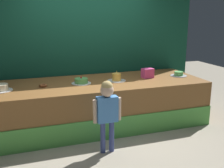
% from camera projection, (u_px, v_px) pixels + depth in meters
% --- Properties ---
extents(ground_plane, '(12.00, 12.00, 0.00)m').
position_uv_depth(ground_plane, '(111.00, 139.00, 4.26)').
color(ground_plane, '#ADA38E').
extents(stage_platform, '(3.73, 1.34, 0.78)m').
position_uv_depth(stage_platform, '(99.00, 103.00, 4.77)').
color(stage_platform, brown).
rests_on(stage_platform, ground_plane).
extents(curtain_backdrop, '(4.47, 0.08, 2.84)m').
position_uv_depth(curtain_backdrop, '(88.00, 41.00, 5.22)').
color(curtain_backdrop, '#144C38').
rests_on(curtain_backdrop, ground_plane).
extents(child_figure, '(0.41, 0.19, 1.05)m').
position_uv_depth(child_figure, '(107.00, 107.00, 3.70)').
color(child_figure, '#3F4C8C').
rests_on(child_figure, ground_plane).
extents(pink_box, '(0.22, 0.17, 0.18)m').
position_uv_depth(pink_box, '(148.00, 73.00, 4.96)').
color(pink_box, '#F34B9C').
rests_on(pink_box, stage_platform).
extents(donut, '(0.13, 0.13, 0.04)m').
position_uv_depth(donut, '(43.00, 85.00, 4.35)').
color(donut, brown).
rests_on(donut, stage_platform).
extents(cake_far_left, '(0.34, 0.34, 0.10)m').
position_uv_depth(cake_far_left, '(1.00, 88.00, 4.10)').
color(cake_far_left, white).
rests_on(cake_far_left, stage_platform).
extents(cake_center_left, '(0.33, 0.33, 0.12)m').
position_uv_depth(cake_center_left, '(81.00, 81.00, 4.54)').
color(cake_center_left, white).
rests_on(cake_center_left, stage_platform).
extents(cake_center_right, '(0.33, 0.33, 0.19)m').
position_uv_depth(cake_center_right, '(117.00, 78.00, 4.72)').
color(cake_center_right, white).
rests_on(cake_center_right, stage_platform).
extents(cake_far_right, '(0.31, 0.31, 0.08)m').
position_uv_depth(cake_far_right, '(179.00, 74.00, 5.12)').
color(cake_far_right, silver).
rests_on(cake_far_right, stage_platform).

